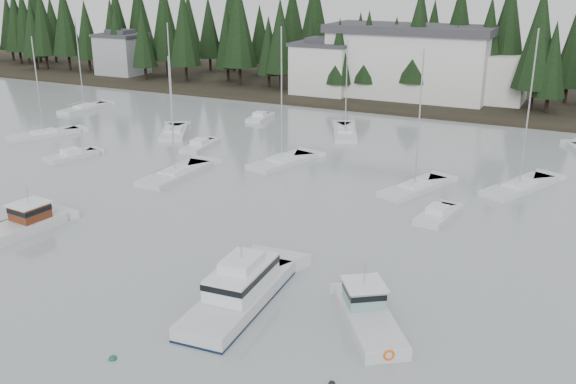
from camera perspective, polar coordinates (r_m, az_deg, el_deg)
name	(u,v)px	position (r m, az deg, el deg)	size (l,w,h in m)	color
far_shore_land	(459,87)	(116.18, 14.98, 8.98)	(240.00, 54.00, 1.00)	black
conifer_treeline	(445,98)	(105.56, 13.75, 8.11)	(200.00, 22.00, 20.00)	black
house_west	(323,67)	(103.55, 3.15, 11.03)	(9.54, 7.42, 8.75)	silver
house_far_west	(122,53)	(127.34, -14.55, 11.86)	(8.48, 7.42, 8.25)	#999EA0
harbor_inn	(423,63)	(101.80, 11.89, 11.15)	(29.50, 11.50, 10.90)	silver
lobster_boat_brown	(17,227)	(53.62, -22.94, -2.89)	(4.67, 8.30, 3.99)	silver
cabin_cruiser_center	(240,293)	(39.34, -4.31, -8.97)	(3.91, 10.60, 4.47)	silver
lobster_boat_teal	(368,317)	(37.47, 7.14, -10.95)	(6.14, 7.33, 3.99)	silver
sailboat_0	(174,134)	(80.68, -10.12, 5.13)	(6.45, 8.42, 13.92)	silver
sailboat_2	(44,136)	(83.94, -20.87, 4.71)	(5.64, 8.68, 12.46)	silver
sailboat_5	(519,188)	(63.06, 19.84, 0.34)	(6.22, 9.63, 15.03)	silver
sailboat_6	(175,175)	(64.06, -9.98, 1.47)	(3.05, 9.02, 12.19)	silver
sailboat_8	(345,134)	(79.76, 5.08, 5.18)	(6.13, 9.76, 12.05)	silver
sailboat_9	(282,163)	(67.07, -0.56, 2.59)	(4.92, 8.52, 14.52)	silver
sailboat_10	(414,189)	(60.16, 11.18, 0.25)	(5.19, 8.55, 13.34)	silver
sailboat_11	(84,109)	(98.25, -17.65, 7.02)	(2.70, 8.34, 13.54)	silver
runabout_0	(72,157)	(72.97, -18.69, 2.97)	(3.53, 6.04, 1.42)	silver
runabout_1	(437,216)	(53.78, 13.11, -2.13)	(2.89, 5.54, 1.42)	silver
runabout_3	(260,118)	(87.61, -2.53, 6.55)	(2.75, 5.26, 1.42)	silver
runabout_4	(200,147)	(73.88, -7.86, 4.00)	(2.83, 6.04, 1.42)	silver
mooring_buoy_green	(113,359)	(35.65, -15.31, -14.15)	(0.44, 0.44, 0.44)	#145933
mooring_buoy_dark	(332,384)	(32.80, 3.92, -16.67)	(0.35, 0.35, 0.35)	black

